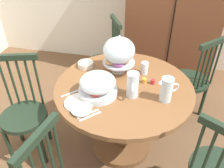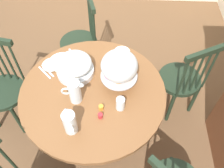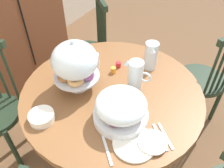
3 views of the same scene
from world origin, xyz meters
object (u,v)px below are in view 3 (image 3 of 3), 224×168
(fruit_platter_covered, at_px, (121,108))
(milk_pitcher, at_px, (135,77))
(china_plate_large, at_px, (134,143))
(cereal_bowl, at_px, (42,117))
(windsor_chair_host_seat, at_px, (203,81))
(china_plate_small, at_px, (153,142))
(drinking_glass, at_px, (95,61))
(orange_juice_pitcher, at_px, (151,57))
(pastry_stand_with_dome, at_px, (75,62))
(dining_table, at_px, (112,114))
(windsor_chair_near_window, at_px, (89,52))

(fruit_platter_covered, distance_m, milk_pitcher, 0.26)
(china_plate_large, xyz_separation_m, cereal_bowl, (-0.11, 0.51, 0.02))
(cereal_bowl, bearing_deg, fruit_platter_covered, -59.60)
(windsor_chair_host_seat, bearing_deg, china_plate_large, 170.32)
(china_plate_small, xyz_separation_m, drinking_glass, (0.38, 0.58, 0.04))
(fruit_platter_covered, relative_size, china_plate_large, 1.36)
(orange_juice_pitcher, bearing_deg, milk_pitcher, -179.36)
(windsor_chair_host_seat, bearing_deg, orange_juice_pitcher, 138.80)
(windsor_chair_host_seat, bearing_deg, cereal_bowl, 148.91)
(fruit_platter_covered, xyz_separation_m, orange_juice_pitcher, (0.51, 0.04, 0.00))
(windsor_chair_host_seat, relative_size, pastry_stand_with_dome, 2.83)
(milk_pitcher, bearing_deg, dining_table, 125.50)
(fruit_platter_covered, height_order, milk_pitcher, milk_pitcher)
(windsor_chair_host_seat, distance_m, orange_juice_pitcher, 0.65)
(cereal_bowl, bearing_deg, drinking_glass, 0.07)
(windsor_chair_host_seat, bearing_deg, pastry_stand_with_dome, 140.97)
(orange_juice_pitcher, height_order, drinking_glass, orange_juice_pitcher)
(dining_table, relative_size, pastry_stand_with_dome, 3.29)
(china_plate_small, bearing_deg, orange_juice_pitcher, 23.95)
(orange_juice_pitcher, relative_size, china_plate_large, 0.88)
(windsor_chair_host_seat, height_order, drinking_glass, windsor_chair_host_seat)
(cereal_bowl, bearing_deg, milk_pitcher, -34.85)
(fruit_platter_covered, relative_size, cereal_bowl, 2.14)
(china_plate_small, distance_m, drinking_glass, 0.70)
(windsor_chair_near_window, xyz_separation_m, china_plate_large, (-0.90, -0.90, 0.29))
(milk_pitcher, bearing_deg, pastry_stand_with_dome, 117.92)
(windsor_chair_host_seat, bearing_deg, fruit_platter_covered, 161.24)
(pastry_stand_with_dome, relative_size, fruit_platter_covered, 1.15)
(china_plate_small, bearing_deg, drinking_glass, 56.88)
(dining_table, relative_size, milk_pitcher, 5.56)
(dining_table, xyz_separation_m, china_plate_small, (-0.24, -0.37, 0.24))
(china_plate_small, bearing_deg, china_plate_large, 119.89)
(orange_juice_pitcher, height_order, cereal_bowl, orange_juice_pitcher)
(pastry_stand_with_dome, relative_size, orange_juice_pitcher, 1.77)
(milk_pitcher, distance_m, drinking_glass, 0.34)
(fruit_platter_covered, relative_size, milk_pitcher, 1.47)
(milk_pitcher, bearing_deg, fruit_platter_covered, -171.56)
(windsor_chair_near_window, height_order, pastry_stand_with_dome, pastry_stand_with_dome)
(milk_pitcher, relative_size, china_plate_small, 1.36)
(windsor_chair_near_window, bearing_deg, china_plate_small, -131.15)
(windsor_chair_near_window, height_order, milk_pitcher, windsor_chair_near_window)
(pastry_stand_with_dome, height_order, china_plate_small, pastry_stand_with_dome)
(windsor_chair_near_window, distance_m, cereal_bowl, 1.13)
(dining_table, xyz_separation_m, milk_pitcher, (0.08, -0.12, 0.32))
(dining_table, distance_m, china_plate_small, 0.50)
(fruit_platter_covered, distance_m, orange_juice_pitcher, 0.51)
(orange_juice_pitcher, height_order, china_plate_small, orange_juice_pitcher)
(dining_table, bearing_deg, pastry_stand_with_dome, 112.95)
(pastry_stand_with_dome, bearing_deg, windsor_chair_host_seat, -39.03)
(cereal_bowl, bearing_deg, windsor_chair_host_seat, -31.09)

